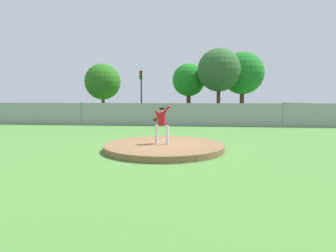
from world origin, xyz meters
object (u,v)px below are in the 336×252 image
at_px(baseball, 163,141).
at_px(parked_car_white, 297,113).
at_px(parked_car_navy, 68,112).
at_px(pitcher_youth, 162,121).
at_px(parked_car_silver, 112,112).
at_px(parked_car_charcoal, 165,113).
at_px(parked_car_burgundy, 263,113).
at_px(traffic_light_near, 141,86).

relative_size(baseball, parked_car_white, 0.02).
bearing_deg(parked_car_navy, pitcher_youth, -52.81).
bearing_deg(parked_car_silver, parked_car_charcoal, 3.23).
distance_m(parked_car_burgundy, traffic_light_near, 13.19).
relative_size(parked_car_white, parked_car_navy, 1.06).
bearing_deg(baseball, traffic_light_near, 103.90).
distance_m(baseball, parked_car_white, 17.10).
height_order(parked_car_burgundy, parked_car_charcoal, parked_car_burgundy).
xyz_separation_m(parked_car_silver, traffic_light_near, (1.90, 4.59, 2.66)).
bearing_deg(parked_car_silver, traffic_light_near, 67.52).
bearing_deg(parked_car_burgundy, parked_car_charcoal, 176.54).
bearing_deg(parked_car_navy, parked_car_charcoal, 1.71).
distance_m(parked_car_burgundy, parked_car_silver, 13.88).
bearing_deg(parked_car_silver, pitcher_youth, -65.68).
distance_m(parked_car_white, traffic_light_near, 15.84).
distance_m(parked_car_burgundy, parked_car_navy, 18.24).
relative_size(parked_car_burgundy, parked_car_silver, 1.09).
bearing_deg(traffic_light_near, parked_car_white, -17.35).
distance_m(pitcher_youth, parked_car_navy, 17.87).
bearing_deg(baseball, pitcher_youth, -87.51).
relative_size(parked_car_white, traffic_light_near, 0.88).
relative_size(pitcher_youth, baseball, 22.51).
bearing_deg(baseball, parked_car_burgundy, 60.83).
height_order(parked_car_burgundy, parked_car_silver, parked_car_burgundy).
bearing_deg(parked_car_charcoal, parked_car_navy, -178.29).
bearing_deg(parked_car_charcoal, parked_car_burgundy, -3.46).
height_order(baseball, parked_car_silver, parked_car_silver).
bearing_deg(traffic_light_near, parked_car_charcoal, -53.94).
bearing_deg(pitcher_youth, traffic_light_near, 103.55).
height_order(baseball, traffic_light_near, traffic_light_near).
distance_m(parked_car_charcoal, parked_car_navy, 9.40).
bearing_deg(parked_car_navy, baseball, -51.69).
distance_m(parked_car_silver, parked_car_charcoal, 5.04).
bearing_deg(traffic_light_near, baseball, -76.10).
distance_m(pitcher_youth, parked_car_charcoal, 14.59).
xyz_separation_m(baseball, parked_car_burgundy, (7.47, 13.38, 0.50)).
distance_m(parked_car_burgundy, parked_car_charcoal, 8.86).
bearing_deg(parked_car_navy, parked_car_silver, -0.03).
height_order(baseball, parked_car_white, parked_car_white).
distance_m(pitcher_youth, parked_car_burgundy, 15.84).
xyz_separation_m(pitcher_youth, traffic_light_near, (-4.53, 18.82, 2.22)).
bearing_deg(baseball, parked_car_silver, 115.17).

